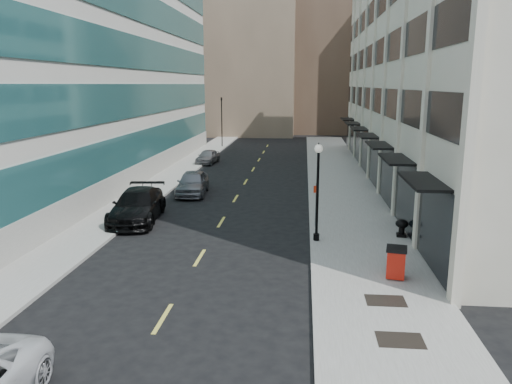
% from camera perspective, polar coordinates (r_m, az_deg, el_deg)
% --- Properties ---
extents(ground, '(160.00, 160.00, 0.00)m').
position_cam_1_polar(ground, '(15.83, -12.66, -17.13)').
color(ground, black).
rests_on(ground, ground).
extents(sidewalk_right, '(5.00, 80.00, 0.15)m').
position_cam_1_polar(sidewalk_right, '(34.05, 10.25, -0.88)').
color(sidewalk_right, gray).
rests_on(sidewalk_right, ground).
extents(sidewalk_left, '(3.00, 80.00, 0.15)m').
position_cam_1_polar(sidewalk_left, '(35.69, -12.75, -0.39)').
color(sidewalk_left, gray).
rests_on(sidewalk_left, ground).
extents(building_right, '(15.30, 46.50, 18.25)m').
position_cam_1_polar(building_right, '(41.94, 23.24, 13.06)').
color(building_right, beige).
rests_on(building_right, ground).
extents(building_left, '(16.14, 46.00, 20.00)m').
position_cam_1_polar(building_left, '(45.08, -22.36, 14.28)').
color(building_left, silver).
rests_on(building_left, ground).
extents(skyline_tan_near, '(14.00, 18.00, 28.00)m').
position_cam_1_polar(skyline_tan_near, '(81.76, -0.59, 16.66)').
color(skyline_tan_near, '#846D56').
rests_on(skyline_tan_near, ground).
extents(skyline_brown, '(12.00, 16.00, 34.00)m').
position_cam_1_polar(skyline_brown, '(85.64, 8.15, 18.36)').
color(skyline_brown, brown).
rests_on(skyline_brown, ground).
extents(skyline_tan_far, '(12.00, 14.00, 22.00)m').
position_cam_1_polar(skyline_tan_far, '(93.00, -6.25, 14.21)').
color(skyline_tan_far, '#846D56').
rests_on(skyline_tan_far, ground).
extents(skyline_stone, '(10.00, 14.00, 20.00)m').
position_cam_1_polar(skyline_stone, '(80.23, 15.54, 13.46)').
color(skyline_stone, beige).
rests_on(skyline_stone, ground).
extents(grate_mid, '(1.40, 1.00, 0.01)m').
position_cam_1_polar(grate_mid, '(16.23, 16.16, -15.93)').
color(grate_mid, black).
rests_on(grate_mid, sidewalk_right).
extents(grate_far, '(1.40, 1.00, 0.01)m').
position_cam_1_polar(grate_far, '(18.71, 14.59, -11.92)').
color(grate_far, black).
rests_on(grate_far, sidewalk_right).
extents(road_centerline, '(0.15, 68.20, 0.01)m').
position_cam_1_polar(road_centerline, '(31.36, -3.10, -1.96)').
color(road_centerline, '#D8CC4C').
rests_on(road_centerline, ground).
extents(traffic_signal, '(0.66, 0.66, 6.98)m').
position_cam_1_polar(traffic_signal, '(61.92, -3.96, 10.38)').
color(traffic_signal, black).
rests_on(traffic_signal, ground).
extents(car_black_pickup, '(3.13, 6.40, 1.79)m').
position_cam_1_polar(car_black_pickup, '(29.27, -13.39, -1.52)').
color(car_black_pickup, black).
rests_on(car_black_pickup, ground).
extents(car_silver_sedan, '(2.33, 5.06, 1.68)m').
position_cam_1_polar(car_silver_sedan, '(35.60, -7.26, 1.05)').
color(car_silver_sedan, gray).
rests_on(car_silver_sedan, ground).
extents(car_grey_sedan, '(2.08, 4.23, 1.39)m').
position_cam_1_polar(car_grey_sedan, '(49.47, -5.53, 4.05)').
color(car_grey_sedan, slate).
rests_on(car_grey_sedan, ground).
extents(trash_bin, '(0.92, 0.96, 1.28)m').
position_cam_1_polar(trash_bin, '(20.61, 15.71, -7.65)').
color(trash_bin, '#B4180C').
rests_on(trash_bin, sidewalk_right).
extents(lamppost, '(0.40, 0.40, 4.85)m').
position_cam_1_polar(lamppost, '(24.18, 7.07, 0.97)').
color(lamppost, black).
rests_on(lamppost, sidewalk_right).
extents(sign_post, '(0.28, 0.08, 2.38)m').
position_cam_1_polar(sign_post, '(26.96, 6.86, -0.72)').
color(sign_post, slate).
rests_on(sign_post, sidewalk_right).
extents(urn_planter, '(0.64, 0.64, 0.89)m').
position_cam_1_polar(urn_planter, '(26.21, 16.33, -3.75)').
color(urn_planter, black).
rests_on(urn_planter, sidewalk_right).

